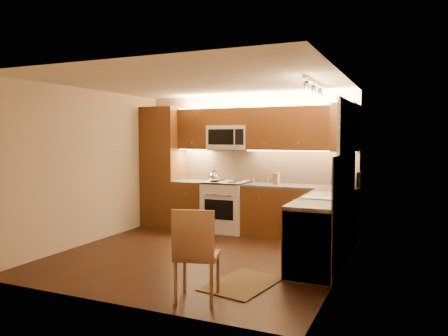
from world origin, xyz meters
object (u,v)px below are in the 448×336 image
at_px(microwave, 229,137).
at_px(kettle, 214,176).
at_px(toaster_oven, 346,179).
at_px(knife_block, 276,179).
at_px(soap_bottle, 349,186).
at_px(dining_chair, 197,253).
at_px(sink, 325,191).
at_px(stove, 226,206).

distance_m(microwave, kettle, 0.76).
height_order(toaster_oven, knife_block, toaster_oven).
height_order(soap_bottle, dining_chair, soap_bottle).
height_order(sink, soap_bottle, soap_bottle).
bearing_deg(toaster_oven, microwave, 163.90).
distance_m(microwave, toaster_oven, 2.23).
xyz_separation_m(soap_bottle, dining_chair, (-1.19, -2.67, -0.49)).
relative_size(stove, kettle, 4.12).
height_order(kettle, dining_chair, kettle).
height_order(knife_block, soap_bottle, knife_block).
bearing_deg(microwave, soap_bottle, -16.67).
bearing_deg(sink, toaster_oven, 84.31).
distance_m(stove, soap_bottle, 2.36).
distance_m(sink, soap_bottle, 0.64).
height_order(kettle, toaster_oven, toaster_oven).
relative_size(microwave, toaster_oven, 1.70).
bearing_deg(knife_block, kettle, -166.63).
height_order(microwave, dining_chair, microwave).
bearing_deg(toaster_oven, knife_block, 165.12).
bearing_deg(toaster_oven, sink, -109.49).
height_order(microwave, knife_block, microwave).
bearing_deg(kettle, knife_block, 8.28).
xyz_separation_m(kettle, knife_block, (1.10, 0.22, -0.03)).
distance_m(kettle, soap_bottle, 2.44).
bearing_deg(sink, dining_chair, -114.42).
bearing_deg(microwave, dining_chair, -72.52).
xyz_separation_m(kettle, toaster_oven, (2.29, 0.20, 0.00)).
xyz_separation_m(toaster_oven, dining_chair, (-1.06, -3.26, -0.54)).
height_order(stove, kettle, kettle).
bearing_deg(microwave, stove, -90.00).
relative_size(kettle, knife_block, 1.11).
xyz_separation_m(sink, kettle, (-2.17, 0.98, 0.06)).
xyz_separation_m(sink, knife_block, (-1.07, 1.20, 0.03)).
xyz_separation_m(kettle, dining_chair, (1.23, -3.06, -0.54)).
relative_size(stove, toaster_oven, 2.06).
bearing_deg(dining_chair, stove, 93.79).
relative_size(sink, toaster_oven, 1.93).
bearing_deg(dining_chair, sink, 51.20).
distance_m(kettle, toaster_oven, 2.30).
xyz_separation_m(knife_block, dining_chair, (0.13, -3.28, -0.50)).
relative_size(knife_block, soap_bottle, 1.18).
distance_m(knife_block, soap_bottle, 1.45).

